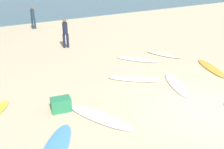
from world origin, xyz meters
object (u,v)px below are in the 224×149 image
Objects in this scene: beachgoer_near at (65,32)px; surfboard_0 at (176,84)px; beachgoer_mid at (33,17)px; beach_cooler at (61,104)px; surfboard_8 at (137,59)px; surfboard_3 at (211,68)px; surfboard_10 at (134,79)px; surfboard_1 at (164,54)px; surfboard_7 at (99,117)px.

surfboard_0 is at bearing 121.19° from beachgoer_near.
surfboard_0 is 1.32× the size of beachgoer_mid.
surfboard_8 is at bearing 24.54° from beach_cooler.
surfboard_3 is 13.38m from beachgoer_mid.
surfboard_0 is 1.63m from surfboard_10.
surfboard_1 reaches higher than surfboard_3.
surfboard_8 is at bearing 140.39° from beachgoer_mid.
beachgoer_near is (-1.27, 7.02, 0.87)m from surfboard_0.
surfboard_1 is 1.62m from surfboard_8.
surfboard_10 is at bearing -171.59° from surfboard_1.
surfboard_8 is at bearing -72.74° from surfboard_0.
surfboard_8 is 2.41m from surfboard_10.
beachgoer_near is at bearing 147.03° from surfboard_3.
beachgoer_mid reaches higher than surfboard_0.
surfboard_1 is at bearing 148.72° from beachgoer_mid.
beachgoer_mid is (-3.32, 10.25, 0.86)m from surfboard_1.
surfboard_7 is 13.67m from beachgoer_mid.
beachgoer_near reaches higher than surfboard_8.
beachgoer_near reaches higher than surfboard_0.
surfboard_0 is 3.67m from surfboard_7.
beach_cooler is at bearing 143.05° from surfboard_10.
beach_cooler is (-6.97, 0.48, 0.18)m from surfboard_3.
surfboard_10 is (-1.65, -1.75, 0.00)m from surfboard_8.
surfboard_1 is 0.84× the size of surfboard_7.
beach_cooler reaches higher than surfboard_7.
beach_cooler reaches higher than surfboard_10.
beachgoer_mid is 12.83m from beach_cooler.
surfboard_7 is at bearing -147.54° from surfboard_3.
surfboard_7 is 3.82× the size of beach_cooler.
surfboard_8 is 1.28× the size of beachgoer_mid.
surfboard_1 is 10.81m from beachgoer_mid.
beach_cooler is at bearing 19.76° from surfboard_0.
beachgoer_near reaches higher than surfboard_10.
beachgoer_mid is at bearing 44.13° from surfboard_10.
surfboard_8 is (0.64, 3.03, 0.01)m from surfboard_0.
surfboard_3 is at bearing -14.47° from surfboard_7.
surfboard_10 is (-3.26, -1.57, -0.00)m from surfboard_1.
beachgoer_mid is (2.59, 13.40, 0.87)m from surfboard_7.
surfboard_0 is at bearing -146.98° from surfboard_3.
beachgoer_mid is (0.19, 6.08, 0.00)m from beachgoer_near.
surfboard_1 is 1.18× the size of beachgoer_mid.
surfboard_7 is 1.27m from beach_cooler.
beachgoer_near is at bearing 63.56° from beach_cooler.
surfboard_10 is 5.81m from beachgoer_near.
beachgoer_near reaches higher than surfboard_1.
surfboard_10 is at bearing -22.47° from surfboard_0.
beach_cooler reaches higher than surfboard_0.
surfboard_10 is 1.29× the size of beachgoer_mid.
surfboard_10 is 1.30× the size of beachgoer_near.
beachgoer_near is at bearing -50.60° from surfboard_0.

